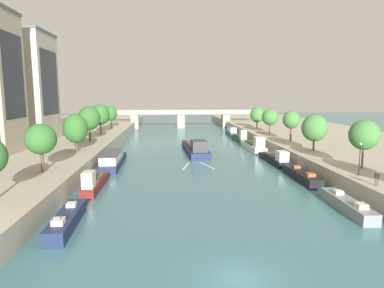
% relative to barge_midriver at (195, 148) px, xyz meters
% --- Properties ---
extents(ground_plane, '(400.00, 400.00, 0.00)m').
position_rel_barge_midriver_xyz_m(ground_plane, '(-1.04, -48.87, -1.02)').
color(ground_plane, '#42757F').
extents(quay_left, '(36.00, 170.00, 2.43)m').
position_rel_barge_midriver_xyz_m(quay_left, '(-35.79, 6.13, 0.20)').
color(quay_left, '#B2A893').
rests_on(quay_left, ground).
extents(quay_right, '(36.00, 170.00, 2.43)m').
position_rel_barge_midriver_xyz_m(quay_right, '(33.71, 6.13, 0.20)').
color(quay_right, '#B2A893').
rests_on(quay_right, ground).
extents(barge_midriver, '(4.85, 20.08, 3.42)m').
position_rel_barge_midriver_xyz_m(barge_midriver, '(0.00, 0.00, 0.00)').
color(barge_midriver, '#1E284C').
rests_on(barge_midriver, ground).
extents(wake_behind_barge, '(5.59, 6.03, 0.03)m').
position_rel_barge_midriver_xyz_m(wake_behind_barge, '(-0.88, -12.96, -1.00)').
color(wake_behind_barge, silver).
rests_on(wake_behind_barge, ground).
extents(moored_boat_left_gap_after, '(2.16, 10.13, 2.41)m').
position_rel_barge_midriver_xyz_m(moored_boat_left_gap_after, '(-15.36, -38.65, -0.32)').
color(moored_boat_left_gap_after, '#1E284C').
rests_on(moored_boat_left_gap_after, ground).
extents(moored_boat_left_midway, '(1.87, 10.79, 3.09)m').
position_rel_barge_midriver_xyz_m(moored_boat_left_midway, '(-15.45, -26.34, -0.10)').
color(moored_boat_left_midway, maroon).
rests_on(moored_boat_left_midway, ground).
extents(moored_boat_left_lone, '(3.54, 15.88, 2.41)m').
position_rel_barge_midriver_xyz_m(moored_boat_left_lone, '(-15.59, -11.60, -0.01)').
color(moored_boat_left_lone, '#1E284C').
rests_on(moored_boat_left_lone, ground).
extents(moored_boat_right_near, '(2.09, 10.43, 2.30)m').
position_rel_barge_midriver_xyz_m(moored_boat_right_near, '(13.37, -36.26, -0.38)').
color(moored_boat_right_near, gray).
rests_on(moored_boat_right_near, ground).
extents(moored_boat_right_end, '(2.23, 11.20, 2.36)m').
position_rel_barge_midriver_xyz_m(moored_boat_right_end, '(13.64, -23.49, -0.35)').
color(moored_boat_right_end, black).
rests_on(moored_boat_right_end, ground).
extents(moored_boat_right_midway, '(2.56, 12.03, 2.78)m').
position_rel_barge_midriver_xyz_m(moored_boat_right_midway, '(13.56, -11.67, -0.18)').
color(moored_boat_right_midway, black).
rests_on(moored_boat_right_midway, ground).
extents(moored_boat_right_upstream, '(2.77, 13.18, 3.47)m').
position_rel_barge_midriver_xyz_m(moored_boat_right_upstream, '(13.27, 1.99, 0.02)').
color(moored_boat_right_upstream, silver).
rests_on(moored_boat_right_upstream, ground).
extents(moored_boat_right_far, '(2.38, 11.66, 3.30)m').
position_rel_barge_midriver_xyz_m(moored_boat_right_far, '(13.17, 16.28, -0.07)').
color(moored_boat_right_far, '#235633').
rests_on(moored_boat_right_far, ground).
extents(moored_boat_right_second, '(2.50, 11.57, 2.74)m').
position_rel_barge_midriver_xyz_m(moored_boat_right_second, '(13.62, 30.18, 0.12)').
color(moored_boat_right_second, '#23666B').
rests_on(moored_boat_right_second, ground).
extents(tree_left_third, '(3.88, 3.88, 6.27)m').
position_rel_barge_midriver_xyz_m(tree_left_third, '(-21.89, -26.49, 5.72)').
color(tree_left_third, brown).
rests_on(tree_left_third, quay_left).
extents(tree_left_midway, '(4.16, 4.16, 6.59)m').
position_rel_barge_midriver_xyz_m(tree_left_midway, '(-21.74, -11.11, 5.48)').
color(tree_left_midway, brown).
rests_on(tree_left_midway, quay_left).
extents(tree_left_second, '(4.67, 4.67, 7.42)m').
position_rel_barge_midriver_xyz_m(tree_left_second, '(-22.38, 1.84, 6.31)').
color(tree_left_second, brown).
rests_on(tree_left_second, quay_left).
extents(tree_left_nearest, '(4.69, 4.69, 7.49)m').
position_rel_barge_midriver_xyz_m(tree_left_nearest, '(-22.77, 15.28, 6.25)').
color(tree_left_nearest, brown).
rests_on(tree_left_nearest, quay_left).
extents(tree_left_distant, '(3.67, 3.67, 6.61)m').
position_rel_barge_midriver_xyz_m(tree_left_distant, '(-22.59, 29.83, 5.77)').
color(tree_left_distant, brown).
rests_on(tree_left_distant, quay_left).
extents(tree_right_nearest, '(3.93, 3.93, 6.61)m').
position_rel_barge_midriver_xyz_m(tree_right_nearest, '(20.35, -27.35, 5.99)').
color(tree_right_nearest, brown).
rests_on(tree_right_nearest, quay_right).
extents(tree_right_end_of_row, '(4.44, 4.44, 6.46)m').
position_rel_barge_midriver_xyz_m(tree_right_end_of_row, '(19.97, -13.13, 5.48)').
color(tree_right_end_of_row, brown).
rests_on(tree_right_end_of_row, quay_right).
extents(tree_right_by_lamp, '(3.59, 3.59, 6.48)m').
position_rel_barge_midriver_xyz_m(tree_right_by_lamp, '(20.45, -0.78, 5.96)').
color(tree_right_by_lamp, brown).
rests_on(tree_right_by_lamp, quay_right).
extents(tree_right_second, '(4.18, 4.18, 6.19)m').
position_rel_barge_midriver_xyz_m(tree_right_second, '(20.50, 14.11, 5.50)').
color(tree_right_second, brown).
rests_on(tree_right_second, quay_right).
extents(tree_right_far, '(4.12, 4.12, 6.29)m').
position_rel_barge_midriver_xyz_m(tree_right_far, '(20.44, 26.26, 5.39)').
color(tree_right_far, brown).
rests_on(tree_right_far, quay_right).
extents(lamppost_right_bank, '(0.28, 0.28, 4.08)m').
position_rel_barge_midriver_xyz_m(lamppost_right_bank, '(17.72, -31.01, 3.67)').
color(lamppost_right_bank, black).
rests_on(lamppost_right_bank, quay_right).
extents(building_left_middle, '(12.71, 12.41, 22.94)m').
position_rel_barge_midriver_xyz_m(building_left_middle, '(-36.93, 4.15, 12.90)').
color(building_left_middle, '#BCB2A8').
rests_on(building_left_middle, quay_left).
extents(bridge_far, '(57.50, 4.40, 6.58)m').
position_rel_barge_midriver_xyz_m(bridge_far, '(-1.04, 52.48, 3.14)').
color(bridge_far, gray).
rests_on(bridge_far, ground).
extents(person_on_quay, '(0.46, 0.35, 1.62)m').
position_rel_barge_midriver_xyz_m(person_on_quay, '(16.98, -35.68, 2.34)').
color(person_on_quay, '#473D33').
rests_on(person_on_quay, quay_right).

